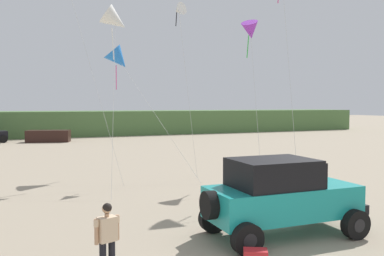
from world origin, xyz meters
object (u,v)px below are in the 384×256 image
at_px(jeep, 281,195).
at_px(kite_red_delta, 119,59).
at_px(person_watching, 107,236).
at_px(distant_sedan, 48,136).
at_px(kite_pink_ribbon, 179,10).
at_px(kite_green_box, 115,21).
at_px(kite_blue_swept, 250,31).

xyz_separation_m(jeep, kite_red_delta, (-1.68, 13.43, 5.18)).
xyz_separation_m(person_watching, kite_red_delta, (3.52, 14.39, 5.45)).
bearing_deg(kite_red_delta, person_watching, -103.75).
relative_size(jeep, distant_sedan, 1.16).
xyz_separation_m(jeep, kite_pink_ribbon, (1.39, 11.89, 7.87)).
bearing_deg(person_watching, kite_pink_ribbon, 62.83).
height_order(kite_pink_ribbon, kite_green_box, kite_pink_ribbon).
bearing_deg(kite_blue_swept, distant_sedan, 108.54).
bearing_deg(jeep, distant_sedan, 97.17).
bearing_deg(distant_sedan, kite_blue_swept, -55.66).
bearing_deg(jeep, kite_pink_ribbon, 83.33).
distance_m(distant_sedan, kite_pink_ribbon, 24.66).
xyz_separation_m(kite_pink_ribbon, kite_blue_swept, (2.83, -3.02, -1.43)).
bearing_deg(person_watching, kite_green_box, 76.78).
distance_m(jeep, kite_blue_swept, 11.75).
height_order(kite_red_delta, kite_blue_swept, kite_blue_swept).
height_order(person_watching, kite_pink_ribbon, kite_pink_ribbon).
distance_m(distant_sedan, kite_blue_swept, 27.76).
distance_m(distant_sedan, kite_red_delta, 21.84).
xyz_separation_m(kite_pink_ribbon, kite_red_delta, (-3.07, 1.54, -2.69)).
xyz_separation_m(kite_blue_swept, kite_green_box, (-6.37, 3.16, 0.61)).
xyz_separation_m(kite_pink_ribbon, kite_green_box, (-3.54, 0.14, -0.82)).
distance_m(distant_sedan, kite_green_box, 23.68).
relative_size(kite_pink_ribbon, kite_green_box, 1.05).
distance_m(person_watching, kite_red_delta, 15.78).
height_order(jeep, kite_green_box, kite_green_box).
bearing_deg(kite_pink_ribbon, person_watching, -117.17).
relative_size(jeep, kite_pink_ribbon, 0.51).
relative_size(distant_sedan, kite_green_box, 0.46).
bearing_deg(kite_green_box, kite_blue_swept, -26.40).
bearing_deg(person_watching, kite_blue_swept, 46.20).
bearing_deg(kite_green_box, kite_red_delta, 71.46).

